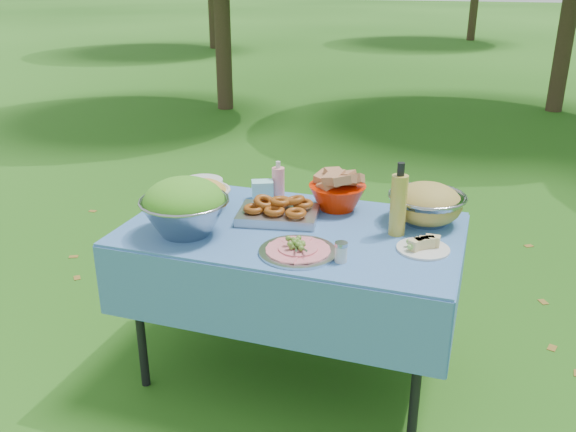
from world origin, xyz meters
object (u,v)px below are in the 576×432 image
Objects in this scene: salad_bowl at (184,206)px; charcuterie_platter at (298,245)px; picnic_table at (292,302)px; bread_bowl at (337,191)px; plate_stack at (203,186)px; oil_bottle at (399,199)px; pasta_bowl_steel at (427,203)px.

salad_bowl reaches higher than charcuterie_platter.
bread_bowl is (0.13, 0.28, 0.47)m from picnic_table.
picnic_table is 0.69m from salad_bowl.
plate_stack is at bearing 142.01° from charcuterie_platter.
picnic_table is 0.57m from bread_bowl.
salad_bowl is 0.91m from oil_bottle.
charcuterie_platter is (-0.45, -0.49, -0.05)m from pasta_bowl_steel.
salad_bowl is 0.53m from plate_stack.
oil_bottle is at bearing 9.25° from picnic_table.
picnic_table is at bearing -114.46° from bread_bowl.
oil_bottle is at bearing 18.05° from salad_bowl.
bread_bowl is 0.79× the size of pasta_bowl_steel.
plate_stack is at bearing 108.03° from salad_bowl.
salad_bowl is (-0.41, -0.21, 0.50)m from picnic_table.
pasta_bowl_steel is (0.96, 0.46, -0.03)m from salad_bowl.
plate_stack is at bearing 178.00° from pasta_bowl_steel.
charcuterie_platter is at bearing -137.56° from oil_bottle.
plate_stack is at bearing 179.70° from bread_bowl.
bread_bowl is at bearing -0.30° from plate_stack.
plate_stack reaches higher than picnic_table.
salad_bowl reaches higher than picnic_table.
picnic_table is at bearing -170.75° from oil_bottle.
charcuterie_platter reaches higher than plate_stack.
plate_stack is (-0.16, 0.50, -0.09)m from salad_bowl.
pasta_bowl_steel is at bearing 24.41° from picnic_table.
pasta_bowl_steel is 1.08× the size of charcuterie_platter.
picnic_table is 0.77m from plate_stack.
bread_bowl reaches higher than charcuterie_platter.
bread_bowl is 0.42m from pasta_bowl_steel.
oil_bottle is at bearing -119.91° from pasta_bowl_steel.
plate_stack is 1.13m from pasta_bowl_steel.
oil_bottle is (0.34, 0.32, 0.12)m from charcuterie_platter.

